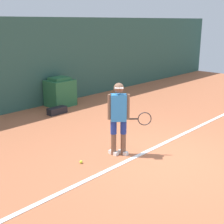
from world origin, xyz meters
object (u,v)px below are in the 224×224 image
at_px(tennis_player, 119,116).
at_px(covered_chair, 60,92).
at_px(tennis_ball, 81,162).
at_px(equipment_bag, 57,111).

xyz_separation_m(tennis_player, covered_chair, (1.71, 4.38, -0.43)).
distance_m(tennis_ball, equipment_bag, 3.88).
bearing_deg(equipment_bag, tennis_player, -105.34).
bearing_deg(covered_chair, tennis_player, -111.32).
bearing_deg(tennis_player, equipment_bag, 119.29).
relative_size(tennis_player, covered_chair, 1.61).
bearing_deg(tennis_player, tennis_ball, -151.60).
height_order(tennis_player, equipment_bag, tennis_player).
relative_size(tennis_ball, equipment_bag, 0.10).
height_order(tennis_ball, equipment_bag, equipment_bag).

